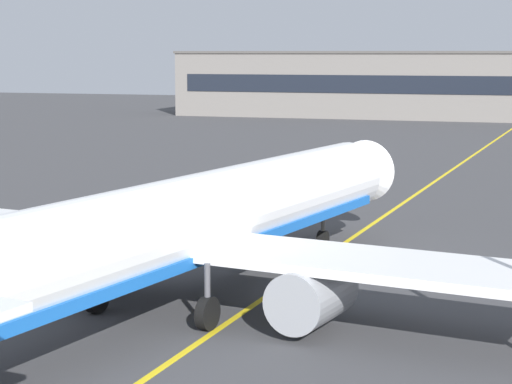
{
  "coord_description": "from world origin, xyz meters",
  "views": [
    {
      "loc": [
        11.59,
        -21.42,
        10.4
      ],
      "look_at": [
        -1.17,
        17.55,
        4.47
      ],
      "focal_mm": 67.74,
      "sensor_mm": 36.0,
      "label": 1
    }
  ],
  "objects": [
    {
      "name": "taxiway_centreline",
      "position": [
        0.0,
        30.0,
        0.0
      ],
      "size": [
        8.37,
        179.83,
        0.01
      ],
      "primitive_type": "cube",
      "rotation": [
        0.0,
        0.0,
        -0.04
      ],
      "color": "yellow",
      "rests_on": "ground"
    },
    {
      "name": "airliner_foreground",
      "position": [
        -3.41,
        13.91,
        3.37
      ],
      "size": [
        32.35,
        41.34,
        11.65
      ],
      "color": "white",
      "rests_on": "ground"
    }
  ]
}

